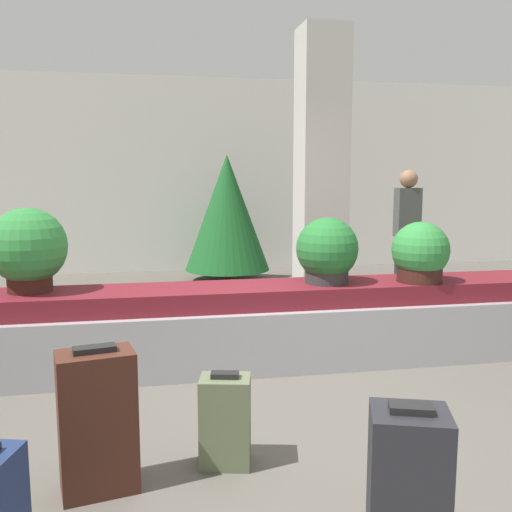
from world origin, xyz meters
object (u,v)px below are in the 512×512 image
Objects in this scene: suitcase_0 at (408,491)px; potted_plant_1 at (327,252)px; decorated_tree at (227,213)px; traveler_0 at (407,222)px; potted_plant_0 at (420,254)px; potted_plant_2 at (28,249)px; suitcase_3 at (97,421)px; suitcase_1 at (225,421)px; pillar at (321,176)px.

suitcase_0 is 2.77m from potted_plant_1.
suitcase_0 is 0.37× the size of decorated_tree.
traveler_0 is 0.87× the size of decorated_tree.
potted_plant_2 reaches higher than potted_plant_0.
suitcase_0 is at bearing -45.18° from suitcase_3.
traveler_0 is (1.85, 2.32, 0.04)m from potted_plant_1.
potted_plant_2 is at bearing 139.79° from suitcase_1.
decorated_tree reaches higher than potted_plant_1.
suitcase_1 is 0.32× the size of traveler_0.
suitcase_3 is 0.46× the size of traveler_0.
suitcase_3 is 2.10m from potted_plant_2.
suitcase_0 is 1.35× the size of potted_plant_0.
traveler_0 is (1.44, 0.80, -0.60)m from pillar.
potted_plant_0 is 3.26m from potted_plant_2.
suitcase_0 is at bearing -117.30° from potted_plant_0.
traveler_0 reaches higher than potted_plant_1.
pillar is at bearing 75.04° from potted_plant_1.
pillar reaches higher than potted_plant_0.
suitcase_0 is 0.42× the size of traveler_0.
suitcase_1 is at bearing -52.73° from potted_plant_2.
potted_plant_2 is at bearing -119.29° from decorated_tree.
pillar is 5.65× the size of potted_plant_1.
pillar reaches higher than suitcase_0.
traveler_0 reaches higher than suitcase_0.
potted_plant_0 is 4.13m from decorated_tree.
potted_plant_0 is at bearing 21.58° from suitcase_3.
decorated_tree is (1.46, 5.66, 0.67)m from suitcase_3.
pillar is 1.91× the size of traveler_0.
suitcase_3 is at bearing -132.18° from traveler_0.
suitcase_1 is at bearing 140.55° from suitcase_0.
pillar is 3.25m from potted_plant_2.
suitcase_0 is 5.54m from traveler_0.
suitcase_3 is at bearing -134.80° from potted_plant_1.
pillar is 4.76× the size of potted_plant_2.
suitcase_3 reaches higher than suitcase_0.
suitcase_1 is 0.70× the size of suitcase_3.
pillar is 4.50× the size of suitcase_0.
potted_plant_2 is 4.33m from decorated_tree.
suitcase_1 is at bearing 0.03° from suitcase_3.
potted_plant_1 reaches higher than suitcase_1.
potted_plant_0 is (1.32, 2.55, 0.59)m from suitcase_0.
decorated_tree is (2.12, 3.77, 0.02)m from potted_plant_2.
suitcase_0 is (-0.91, -4.18, -1.26)m from pillar.
pillar is 4.18× the size of suitcase_3.
decorated_tree reaches higher than potted_plant_2.
suitcase_0 is 1.54m from suitcase_3.
potted_plant_0 is 2.63m from traveler_0.
traveler_0 is (4.29, 2.23, -0.03)m from potted_plant_2.
decorated_tree is (0.79, 5.52, 0.79)m from suitcase_1.
pillar is at bearing 77.00° from suitcase_1.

